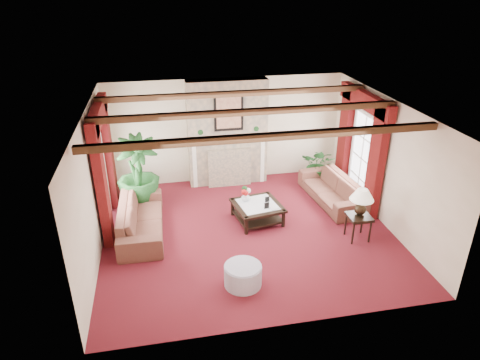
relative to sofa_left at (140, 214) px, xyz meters
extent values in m
plane|color=#4F0E17|center=(2.21, -0.43, -0.44)|extent=(6.00, 6.00, 0.00)
plane|color=white|center=(2.21, -0.43, 2.26)|extent=(6.00, 6.00, 0.00)
cube|color=beige|center=(2.21, 2.32, 0.91)|extent=(6.00, 0.02, 2.70)
cube|color=beige|center=(-0.79, -0.43, 0.91)|extent=(0.02, 5.50, 2.70)
cube|color=beige|center=(5.21, -0.43, 0.91)|extent=(0.02, 5.50, 2.70)
imported|color=#3E1119|center=(0.00, 0.00, 0.00)|extent=(2.27, 0.73, 0.88)
imported|color=#3E1119|center=(4.48, 0.55, -0.02)|extent=(2.25, 1.02, 0.83)
imported|color=black|center=(-0.03, 1.18, 0.04)|extent=(1.82, 2.20, 0.96)
imported|color=black|center=(4.55, 1.61, -0.06)|extent=(1.78, 1.79, 0.75)
cylinder|color=#A9A2B8|center=(1.77, -2.10, -0.25)|extent=(0.66, 0.66, 0.39)
imported|color=silver|center=(2.29, 0.20, 0.06)|extent=(0.34, 0.34, 0.20)
imported|color=black|center=(2.71, -0.23, 0.10)|extent=(0.21, 0.15, 0.27)
camera|label=1|loc=(0.56, -8.01, 4.49)|focal=32.00mm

